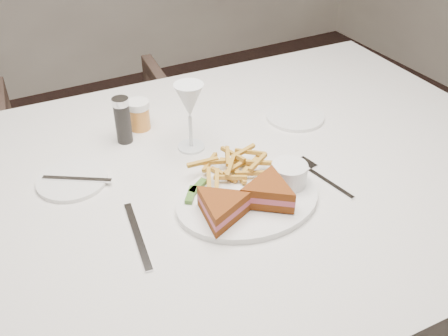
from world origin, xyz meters
TOP-DOWN VIEW (x-y plane):
  - table at (0.28, 0.31)m, footprint 1.66×1.15m
  - chair_far at (0.18, 1.15)m, footprint 0.71×0.68m
  - table_setting at (0.29, 0.28)m, footprint 0.78×0.63m

SIDE VIEW (x-z plane):
  - chair_far at x=0.18m, z-range 0.00..0.67m
  - table at x=0.28m, z-range 0.00..0.75m
  - table_setting at x=0.29m, z-range 0.70..0.88m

